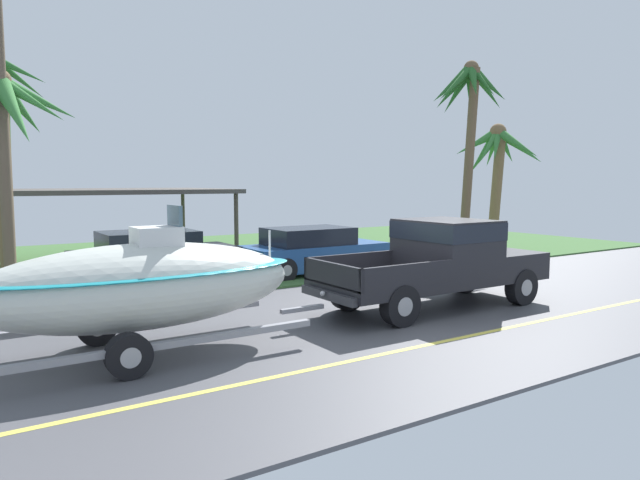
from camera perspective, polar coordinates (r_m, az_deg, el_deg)
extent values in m
cube|color=#4C4C51|center=(11.72, 6.77, -7.84)|extent=(36.00, 8.00, 0.06)
cube|color=#3D6633|center=(21.20, -12.75, -1.75)|extent=(36.00, 14.00, 0.11)
cube|color=#DBCC4C|center=(10.45, 13.23, -9.45)|extent=(34.20, 0.12, 0.01)
cube|color=black|center=(12.72, 11.12, -3.79)|extent=(5.39, 1.91, 0.22)
cube|color=black|center=(14.10, 16.78, -1.77)|extent=(1.51, 1.91, 0.38)
cube|color=black|center=(12.90, 12.38, -0.60)|extent=(1.62, 1.91, 1.16)
cube|color=black|center=(12.86, 12.41, 0.95)|extent=(1.64, 1.93, 0.38)
cube|color=black|center=(11.67, 5.64, -3.92)|extent=(2.26, 1.91, 0.04)
cube|color=black|center=(12.36, 2.98, -2.40)|extent=(2.26, 0.08, 0.45)
cube|color=black|center=(10.96, 8.66, -3.51)|extent=(2.26, 0.08, 0.45)
cube|color=black|center=(11.00, 1.22, -3.41)|extent=(0.08, 1.91, 0.45)
cube|color=#333338|center=(11.01, 0.78, -5.49)|extent=(0.12, 1.72, 0.16)
sphere|color=#B2B2B7|center=(10.94, 0.26, -5.30)|extent=(0.10, 0.10, 0.10)
cylinder|color=black|center=(14.66, 14.01, -3.50)|extent=(0.80, 0.28, 0.80)
cylinder|color=#9E9EA3|center=(14.66, 14.01, -3.50)|extent=(0.36, 0.29, 0.36)
cylinder|color=black|center=(13.60, 19.24, -4.37)|extent=(0.80, 0.28, 0.80)
cylinder|color=#9E9EA3|center=(13.60, 19.24, -4.37)|extent=(0.36, 0.29, 0.36)
cylinder|color=black|center=(12.33, 2.74, -5.08)|extent=(0.80, 0.28, 0.80)
cylinder|color=#9E9EA3|center=(12.33, 2.74, -5.08)|extent=(0.36, 0.29, 0.36)
cylinder|color=black|center=(11.04, 7.92, -6.41)|extent=(0.80, 0.28, 0.80)
cylinder|color=#9E9EA3|center=(11.04, 7.92, -6.41)|extent=(0.36, 0.29, 0.36)
cube|color=gray|center=(10.75, -1.75, -6.81)|extent=(0.90, 0.10, 0.08)
cube|color=gray|center=(10.45, -18.44, -7.47)|extent=(4.95, 0.12, 0.10)
cube|color=gray|center=(8.74, -15.27, -9.97)|extent=(4.95, 0.12, 0.10)
cylinder|color=black|center=(10.41, -21.17, -7.95)|extent=(0.64, 0.22, 0.64)
cylinder|color=#9E9EA3|center=(10.41, -21.17, -7.95)|extent=(0.29, 0.23, 0.29)
cylinder|color=black|center=(8.57, -18.34, -10.80)|extent=(0.64, 0.22, 0.64)
cylinder|color=#9E9EA3|center=(8.57, -18.34, -10.80)|extent=(0.29, 0.23, 0.29)
ellipsoid|color=silver|center=(9.44, -17.13, -4.37)|extent=(5.01, 1.85, 1.34)
ellipsoid|color=teal|center=(9.40, -17.17, -2.96)|extent=(5.12, 1.89, 0.12)
cube|color=silver|center=(9.43, -15.78, -0.70)|extent=(0.70, 0.60, 0.65)
cube|color=slate|center=(9.48, -14.13, 2.26)|extent=(0.06, 0.56, 0.36)
cylinder|color=silver|center=(10.21, -4.98, -0.44)|extent=(0.04, 0.04, 0.50)
cube|color=black|center=(16.55, -15.78, -2.04)|extent=(4.41, 1.88, 0.70)
cube|color=black|center=(16.42, -16.57, -0.02)|extent=(2.47, 1.73, 0.50)
cylinder|color=black|center=(17.87, -12.01, -2.04)|extent=(0.66, 0.22, 0.66)
cylinder|color=#9E9EA3|center=(17.87, -12.01, -2.04)|extent=(0.30, 0.23, 0.30)
cylinder|color=black|center=(16.31, -9.82, -2.74)|extent=(0.66, 0.22, 0.66)
cylinder|color=#9E9EA3|center=(16.31, -9.82, -2.74)|extent=(0.30, 0.23, 0.30)
cylinder|color=black|center=(17.02, -21.45, -2.70)|extent=(0.66, 0.22, 0.66)
cylinder|color=#9E9EA3|center=(17.02, -21.45, -2.70)|extent=(0.30, 0.23, 0.30)
cylinder|color=black|center=(15.38, -20.13, -3.52)|extent=(0.66, 0.22, 0.66)
cylinder|color=#9E9EA3|center=(15.38, -20.13, -3.52)|extent=(0.30, 0.23, 0.30)
cube|color=#234C89|center=(17.14, -0.54, -1.56)|extent=(4.31, 1.80, 0.70)
cube|color=black|center=(16.96, -1.16, 0.40)|extent=(2.42, 1.65, 0.50)
cylinder|color=black|center=(18.65, 1.90, -1.59)|extent=(0.66, 0.22, 0.66)
cylinder|color=#9E9EA3|center=(18.65, 1.90, -1.59)|extent=(0.30, 0.23, 0.30)
cylinder|color=black|center=(17.36, 4.99, -2.16)|extent=(0.66, 0.22, 0.66)
cylinder|color=#9E9EA3|center=(17.36, 4.99, -2.16)|extent=(0.30, 0.23, 0.30)
cylinder|color=black|center=(17.14, -6.14, -2.27)|extent=(0.66, 0.22, 0.66)
cylinder|color=#9E9EA3|center=(17.14, -6.14, -2.27)|extent=(0.30, 0.23, 0.30)
cylinder|color=black|center=(15.73, -3.44, -2.97)|extent=(0.66, 0.22, 0.66)
cylinder|color=#9E9EA3|center=(15.73, -3.44, -2.97)|extent=(0.30, 0.23, 0.30)
cylinder|color=#4C4238|center=(23.77, -13.33, 1.88)|extent=(0.14, 0.14, 2.34)
cylinder|color=#4C4238|center=(19.19, -8.24, 1.08)|extent=(0.14, 0.14, 2.34)
cube|color=#4C4742|center=(20.34, -20.27, 4.54)|extent=(7.47, 5.46, 0.14)
cylinder|color=brown|center=(23.69, 16.98, 4.56)|extent=(0.40, 0.71, 4.66)
cone|color=#387A38|center=(24.13, 17.81, 8.70)|extent=(1.32, 0.47, 1.40)
cone|color=#387A38|center=(24.45, 16.60, 8.51)|extent=(1.23, 1.60, 1.54)
cone|color=#387A38|center=(24.17, 15.79, 8.19)|extent=(0.45, 1.75, 1.90)
cone|color=#387A38|center=(23.68, 15.20, 9.20)|extent=(1.53, 1.54, 1.21)
cone|color=#387A38|center=(23.23, 16.30, 8.78)|extent=(1.47, 0.53, 1.47)
cone|color=#387A38|center=(23.19, 16.98, 8.91)|extent=(1.29, 1.03, 1.34)
cone|color=#387A38|center=(23.15, 18.87, 8.96)|extent=(0.41, 2.03, 1.37)
cone|color=#387A38|center=(23.86, 19.09, 8.66)|extent=(1.70, 1.58, 1.52)
sphere|color=brown|center=(23.76, 17.15, 10.16)|extent=(0.63, 0.63, 0.63)
cone|color=#2D6B2D|center=(22.49, -27.67, 13.99)|extent=(1.79, 0.43, 1.47)
cone|color=#2D6B2D|center=(22.95, -28.70, 13.97)|extent=(1.30, 1.46, 1.33)
cone|color=#2D6B2D|center=(21.95, -27.64, 14.66)|extent=(1.79, 1.41, 1.16)
cylinder|color=brown|center=(14.11, -28.62, 3.84)|extent=(0.32, 0.51, 4.84)
cone|color=#387A38|center=(14.25, -25.98, 12.30)|extent=(1.64, 0.41, 0.99)
cone|color=#387A38|center=(14.79, -27.41, 11.46)|extent=(1.29, 1.48, 1.25)
cone|color=#387A38|center=(14.76, -28.59, 9.98)|extent=(0.72, 1.58, 1.93)
cone|color=#387A38|center=(13.46, -27.97, 11.23)|extent=(0.84, 1.86, 1.68)
cone|color=#387A38|center=(13.92, -26.55, 12.19)|extent=(1.40, 1.02, 1.06)
cylinder|color=brown|center=(20.47, 14.45, 7.09)|extent=(0.31, 0.69, 6.51)
cone|color=#286028|center=(21.41, 16.06, 14.13)|extent=(1.95, 0.51, 1.45)
cone|color=#286028|center=(21.24, 14.63, 14.19)|extent=(1.33, 1.28, 1.51)
cone|color=#286028|center=(21.09, 13.39, 14.09)|extent=(0.37, 1.47, 1.60)
cone|color=#286028|center=(20.83, 13.04, 14.36)|extent=(1.07, 1.44, 1.52)
cone|color=#286028|center=(20.47, 12.92, 14.70)|extent=(1.60, 1.04, 1.44)
cone|color=#286028|center=(19.98, 13.24, 14.78)|extent=(1.96, 0.62, 1.46)
cone|color=#286028|center=(20.10, 14.92, 14.90)|extent=(1.23, 1.39, 1.35)
cone|color=#286028|center=(20.38, 15.74, 14.80)|extent=(0.29, 1.22, 1.23)
cone|color=#286028|center=(20.92, 16.26, 14.53)|extent=(1.44, 1.01, 1.31)
sphere|color=brown|center=(20.81, 14.68, 16.08)|extent=(0.50, 0.50, 0.50)
cylinder|color=brown|center=(13.98, -28.83, 9.96)|extent=(0.24, 0.24, 7.82)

